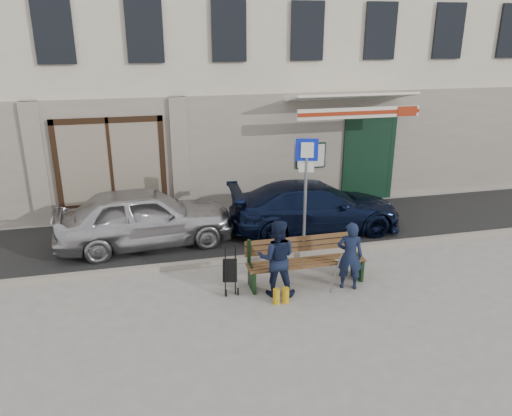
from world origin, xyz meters
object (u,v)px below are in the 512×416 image
object	(u,v)px
car_silver	(145,217)
parking_sign	(306,178)
woman	(277,258)
bench	(304,262)
man	(350,256)
stroller	(230,272)
car_navy	(315,207)

from	to	relation	value
car_silver	parking_sign	distance (m)	3.89
woman	bench	bearing A→B (deg)	-138.76
bench	man	world-z (taller)	man
bench	stroller	bearing A→B (deg)	179.97
man	bench	bearing A→B (deg)	-6.63
car_navy	stroller	bearing A→B (deg)	137.61
car_silver	bench	world-z (taller)	car_silver
car_navy	stroller	world-z (taller)	car_navy
car_silver	man	world-z (taller)	car_silver
car_navy	bench	xyz separation A→B (m)	(-1.17, -2.61, -0.17)
car_navy	woman	size ratio (longest dim) A/B	2.85
parking_sign	man	world-z (taller)	parking_sign
bench	man	bearing A→B (deg)	-26.89
car_navy	bench	world-z (taller)	car_navy
bench	parking_sign	bearing A→B (deg)	71.31
man	woman	distance (m)	1.46
bench	stroller	size ratio (longest dim) A/B	2.52
man	woman	bearing A→B (deg)	16.30
car_navy	stroller	distance (m)	3.74
car_navy	parking_sign	distance (m)	1.78
parking_sign	woman	distance (m)	2.30
parking_sign	bench	world-z (taller)	parking_sign
parking_sign	man	size ratio (longest dim) A/B	1.91
woman	parking_sign	bearing A→B (deg)	-106.92
man	stroller	distance (m)	2.35
car_navy	man	bearing A→B (deg)	176.27
bench	woman	bearing A→B (deg)	-155.14
parking_sign	bench	distance (m)	2.00
car_navy	woman	bearing A→B (deg)	151.27
car_navy	man	distance (m)	3.03
car_silver	woman	size ratio (longest dim) A/B	2.70
man	car_navy	bearing A→B (deg)	-76.81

